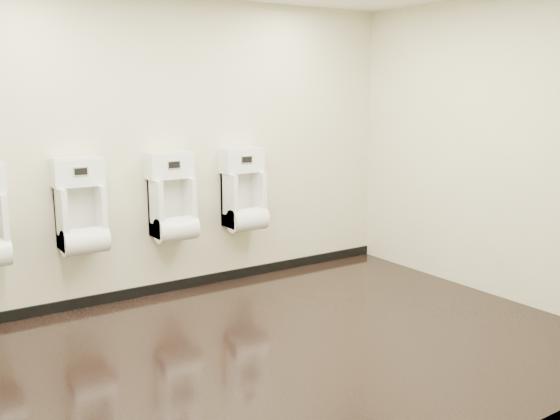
{
  "coord_description": "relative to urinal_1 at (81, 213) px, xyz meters",
  "views": [
    {
      "loc": [
        -2.41,
        -3.73,
        1.94
      ],
      "look_at": [
        0.45,
        0.55,
        0.95
      ],
      "focal_mm": 40.0,
      "sensor_mm": 36.0,
      "label": 1
    }
  ],
  "objects": [
    {
      "name": "ground",
      "position": [
        0.91,
        -1.61,
        -0.9
      ],
      "size": [
        5.0,
        3.5,
        0.0
      ],
      "primitive_type": "cube",
      "color": "black",
      "rests_on": "ground"
    },
    {
      "name": "urinal_1",
      "position": [
        0.0,
        0.0,
        0.0
      ],
      "size": [
        0.44,
        0.33,
        0.81
      ],
      "color": "white",
      "rests_on": "back_wall"
    },
    {
      "name": "urinal_2",
      "position": [
        0.85,
        0.0,
        0.0
      ],
      "size": [
        0.44,
        0.33,
        0.81
      ],
      "color": "white",
      "rests_on": "back_wall"
    },
    {
      "name": "right_wall",
      "position": [
        3.41,
        -1.61,
        0.5
      ],
      "size": [
        0.02,
        3.5,
        2.8
      ],
      "primitive_type": "cube",
      "color": "beige",
      "rests_on": "ground"
    },
    {
      "name": "back_wall",
      "position": [
        0.91,
        0.14,
        0.5
      ],
      "size": [
        5.0,
        0.02,
        2.8
      ],
      "primitive_type": "cube",
      "color": "beige",
      "rests_on": "ground"
    },
    {
      "name": "skirting_back",
      "position": [
        0.91,
        0.13,
        -0.85
      ],
      "size": [
        5.0,
        0.02,
        0.1
      ],
      "primitive_type": "cube",
      "color": "black",
      "rests_on": "ground"
    },
    {
      "name": "urinal_3",
      "position": [
        1.63,
        0.0,
        0.0
      ],
      "size": [
        0.44,
        0.33,
        0.81
      ],
      "color": "white",
      "rests_on": "back_wall"
    },
    {
      "name": "front_wall",
      "position": [
        0.91,
        -3.36,
        0.5
      ],
      "size": [
        5.0,
        0.02,
        2.8
      ],
      "primitive_type": "cube",
      "color": "beige",
      "rests_on": "ground"
    }
  ]
}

